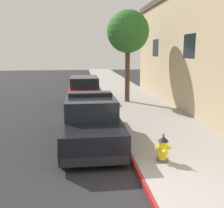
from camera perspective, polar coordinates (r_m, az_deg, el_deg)
ground_plane at (r=15.14m, az=-17.62°, el=-1.04°), size 30.68×60.00×0.20m
sidewalk_pavement at (r=15.18m, az=5.19°, el=0.19°), size 3.53×60.00×0.16m
curb_painted_edge at (r=14.90m, az=-1.60°, el=0.02°), size 0.08×60.00×0.16m
police_cruiser at (r=8.84m, az=-4.72°, el=-3.65°), size 1.94×4.84×1.68m
parked_car_silver_ahead at (r=15.80m, az=-6.12°, el=3.04°), size 1.94×4.84×1.56m
fire_hydrant at (r=7.10m, az=11.25°, el=-9.67°), size 0.44×0.40×0.76m
street_tree at (r=15.05m, az=3.54°, el=15.61°), size 2.39×2.39×5.21m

